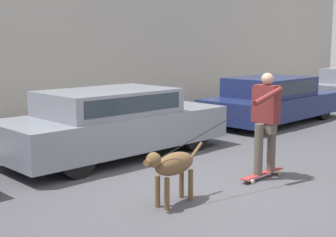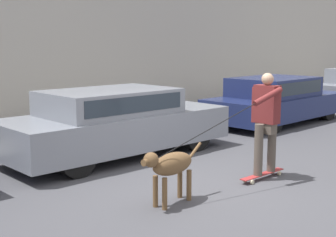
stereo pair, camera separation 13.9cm
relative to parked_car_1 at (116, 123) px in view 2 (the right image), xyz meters
name	(u,v)px [view 2 (the right image)]	position (x,y,z in m)	size (l,w,h in m)	color
ground_plane	(210,184)	(-0.09, -2.49, -0.65)	(36.00, 36.00, 0.00)	#47474C
back_wall	(20,46)	(-0.09, 3.65, 1.45)	(32.00, 0.30, 4.21)	#ADA89E
sidewalk_curb	(52,137)	(-0.09, 2.28, -0.60)	(30.00, 2.39, 0.11)	gray
parked_car_1	(116,123)	(0.00, 0.00, 0.00)	(4.57, 1.82, 1.30)	black
parked_car_2	(276,101)	(5.49, 0.00, -0.04)	(4.51, 1.89, 1.26)	black
dog	(171,166)	(-1.16, -2.73, -0.11)	(1.20, 0.36, 0.80)	brown
skateboarder	(266,119)	(0.79, -2.89, 0.32)	(2.81, 0.57, 1.71)	beige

